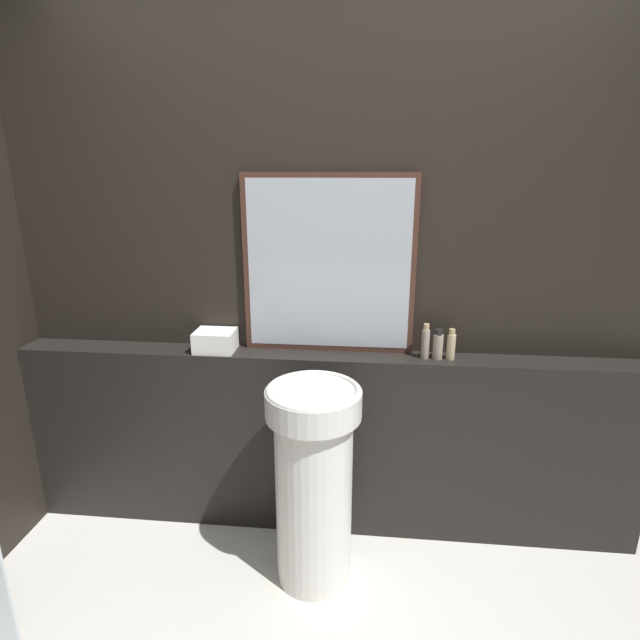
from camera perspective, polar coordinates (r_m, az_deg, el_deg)
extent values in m
cube|color=black|center=(2.37, 1.08, 4.15)|extent=(8.00, 0.06, 2.50)
cube|color=black|center=(2.55, 0.76, -13.82)|extent=(3.00, 0.17, 0.94)
cylinder|color=white|center=(2.30, -0.71, -19.73)|extent=(0.33, 0.33, 0.80)
cylinder|color=white|center=(2.06, -0.76, -9.49)|extent=(0.40, 0.40, 0.11)
torus|color=white|center=(2.04, -0.77, -8.06)|extent=(0.39, 0.39, 0.02)
cube|color=#47281E|center=(2.30, 0.90, 6.28)|extent=(0.79, 0.03, 0.82)
cube|color=#B2BCC6|center=(2.30, 0.88, 6.24)|extent=(0.74, 0.02, 0.77)
cube|color=white|center=(2.44, -11.87, -2.33)|extent=(0.19, 0.15, 0.10)
cylinder|color=gray|center=(2.33, 11.94, -2.72)|extent=(0.04, 0.04, 0.14)
cylinder|color=tan|center=(2.31, 12.07, -0.79)|extent=(0.03, 0.03, 0.03)
cylinder|color=gray|center=(2.34, 13.33, -2.99)|extent=(0.05, 0.05, 0.12)
cylinder|color=black|center=(2.32, 13.44, -1.36)|extent=(0.03, 0.03, 0.03)
cylinder|color=#C6B284|center=(2.35, 14.74, -2.98)|extent=(0.04, 0.04, 0.12)
cylinder|color=tan|center=(2.33, 14.87, -1.32)|extent=(0.03, 0.03, 0.03)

